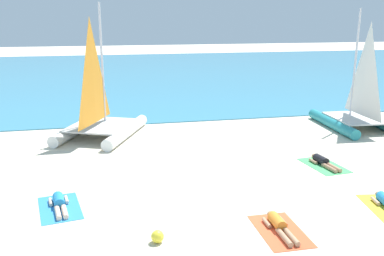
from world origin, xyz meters
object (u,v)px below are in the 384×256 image
at_px(towel_center_left, 280,231).
at_px(sunbather_rightmost, 323,162).
at_px(sailboat_white, 100,118).
at_px(sailboat_teal, 357,111).
at_px(beach_ball, 158,237).
at_px(sunbather_center_left, 279,225).
at_px(towel_rightmost, 324,165).
at_px(sunbather_leftmost, 59,203).
at_px(towel_leftmost, 60,208).

height_order(towel_center_left, sunbather_rightmost, sunbather_rightmost).
distance_m(sailboat_white, sailboat_teal, 12.16).
xyz_separation_m(sailboat_teal, beach_ball, (-10.84, -8.67, -0.68)).
height_order(sunbather_center_left, towel_rightmost, sunbather_center_left).
relative_size(sailboat_teal, sunbather_leftmost, 3.60).
bearing_deg(sailboat_white, sunbather_rightmost, -11.45).
relative_size(towel_leftmost, towel_rightmost, 1.00).
xyz_separation_m(towel_rightmost, beach_ball, (-6.65, -4.09, 0.15)).
distance_m(sailboat_teal, towel_leftmost, 14.71).
relative_size(towel_center_left, beach_ball, 6.11).
height_order(sailboat_white, sunbather_center_left, sailboat_white).
distance_m(sailboat_teal, towel_rightmost, 6.27).
bearing_deg(beach_ball, sunbather_rightmost, 32.06).
distance_m(towel_center_left, sunbather_center_left, 0.14).
xyz_separation_m(towel_leftmost, sunbather_leftmost, (-0.01, 0.07, 0.13)).
xyz_separation_m(sailboat_white, towel_center_left, (4.37, -9.88, -0.87)).
relative_size(towel_leftmost, sunbather_rightmost, 1.21).
xyz_separation_m(towel_center_left, beach_ball, (-3.11, 0.10, 0.15)).
height_order(sunbather_leftmost, towel_center_left, sunbather_leftmost).
distance_m(sailboat_white, beach_ball, 9.89).
distance_m(sunbather_leftmost, sunbather_rightmost, 9.26).
bearing_deg(towel_center_left, sailboat_white, 113.87).
bearing_deg(sailboat_white, towel_center_left, -42.19).
bearing_deg(towel_rightmost, sunbather_center_left, -130.60).
bearing_deg(sunbather_rightmost, sunbather_leftmost, -175.77).
relative_size(sailboat_teal, towel_leftmost, 2.97).
bearing_deg(towel_leftmost, sailboat_white, 80.72).
xyz_separation_m(sunbather_leftmost, towel_rightmost, (9.12, 1.57, -0.13)).
bearing_deg(towel_rightmost, beach_ball, -148.38).
relative_size(sailboat_teal, towel_center_left, 2.97).
bearing_deg(sunbather_leftmost, towel_rightmost, -0.22).
distance_m(towel_rightmost, sunbather_rightmost, 0.14).
relative_size(sailboat_white, sunbather_center_left, 3.77).
distance_m(sunbather_center_left, beach_ball, 3.11).
bearing_deg(sailboat_teal, towel_leftmost, -152.01).
distance_m(sailboat_teal, beach_ball, 13.90).
distance_m(towel_leftmost, sunbather_leftmost, 0.14).
xyz_separation_m(sunbather_leftmost, towel_center_left, (5.58, -2.63, -0.13)).
xyz_separation_m(sailboat_white, sunbather_leftmost, (-1.21, -7.25, -0.74)).
relative_size(towel_leftmost, beach_ball, 6.11).
bearing_deg(sunbather_center_left, sunbather_leftmost, 155.62).
xyz_separation_m(towel_leftmost, sunbather_center_left, (5.57, -2.50, 0.13)).
distance_m(sailboat_white, towel_center_left, 10.84).
height_order(sailboat_white, sailboat_teal, sailboat_white).
height_order(sailboat_white, towel_rightmost, sailboat_white).
bearing_deg(sunbather_leftmost, beach_ball, -55.55).
bearing_deg(sunbather_rightmost, sunbather_center_left, -136.03).
bearing_deg(towel_leftmost, towel_rightmost, 10.17).
bearing_deg(towel_center_left, sunbather_leftmost, 154.77).
bearing_deg(sailboat_white, towel_leftmost, -75.34).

